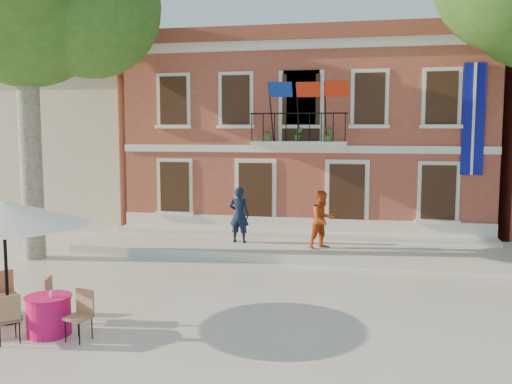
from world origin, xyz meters
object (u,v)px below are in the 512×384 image
object	(u,v)px
patio_umbrella	(3,214)
pedestrian_navy	(239,215)
cafe_table_1	(49,313)
pedestrian_orange	(322,220)

from	to	relation	value
patio_umbrella	pedestrian_navy	size ratio (longest dim) A/B	1.87
patio_umbrella	cafe_table_1	xyz separation A→B (m)	(1.26, -0.51, -1.84)
patio_umbrella	pedestrian_navy	distance (m)	8.33
pedestrian_orange	cafe_table_1	world-z (taller)	pedestrian_orange
pedestrian_orange	pedestrian_navy	bearing A→B (deg)	129.92
pedestrian_navy	cafe_table_1	xyz separation A→B (m)	(-1.85, -8.17, -0.78)
pedestrian_navy	pedestrian_orange	size ratio (longest dim) A/B	1.01
pedestrian_navy	pedestrian_orange	xyz separation A→B (m)	(2.75, -0.41, -0.01)
pedestrian_navy	patio_umbrella	bearing A→B (deg)	72.00
patio_umbrella	pedestrian_navy	xyz separation A→B (m)	(3.11, 7.65, -1.06)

